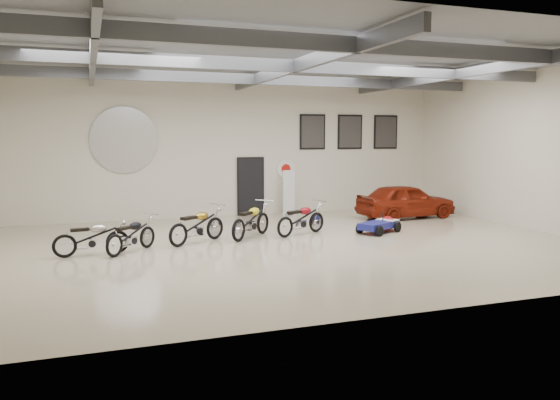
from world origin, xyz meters
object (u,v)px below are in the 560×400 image
object	(u,v)px
motorcycle_silver	(91,237)
motorcycle_red	(301,218)
motorcycle_gold	(197,225)
go_kart	(382,222)
motorcycle_yellow	(251,220)
banner_stand	(289,192)
motorcycle_black	(131,234)
vintage_car	(406,201)

from	to	relation	value
motorcycle_silver	motorcycle_red	world-z (taller)	motorcycle_red
motorcycle_red	motorcycle_silver	bearing A→B (deg)	164.79
motorcycle_silver	motorcycle_gold	bearing A→B (deg)	7.57
motorcycle_gold	go_kart	xyz separation A→B (m)	(5.66, -0.18, -0.19)
motorcycle_yellow	motorcycle_red	world-z (taller)	motorcycle_yellow
banner_stand	motorcycle_silver	size ratio (longest dim) A/B	0.97
banner_stand	go_kart	xyz separation A→B (m)	(1.37, -4.51, -0.55)
motorcycle_silver	motorcycle_black	distance (m)	0.96
banner_stand	go_kart	size ratio (longest dim) A/B	0.98
banner_stand	motorcycle_gold	distance (m)	6.11
motorcycle_black	motorcycle_yellow	distance (m)	3.56
motorcycle_black	motorcycle_gold	distance (m)	1.92
motorcycle_red	vintage_car	bearing A→B (deg)	-2.32
motorcycle_red	banner_stand	bearing A→B (deg)	50.63
motorcycle_yellow	vintage_car	bearing A→B (deg)	-27.30
motorcycle_red	vintage_car	world-z (taller)	vintage_car
vintage_car	motorcycle_silver	bearing A→B (deg)	101.36
go_kart	banner_stand	bearing A→B (deg)	79.56
go_kart	motorcycle_black	bearing A→B (deg)	156.29
motorcycle_silver	vintage_car	size ratio (longest dim) A/B	0.49
banner_stand	go_kart	world-z (taller)	banner_stand
banner_stand	vintage_car	distance (m)	4.30
motorcycle_silver	motorcycle_gold	xyz separation A→B (m)	(2.76, 0.70, 0.05)
motorcycle_red	vintage_car	distance (m)	5.19
motorcycle_red	go_kart	xyz separation A→B (m)	(2.49, -0.40, -0.18)
banner_stand	vintage_car	bearing A→B (deg)	-31.96
vintage_car	motorcycle_yellow	bearing A→B (deg)	102.88
banner_stand	vintage_car	size ratio (longest dim) A/B	0.48
banner_stand	motorcycle_black	size ratio (longest dim) A/B	0.98
go_kart	motorcycle_yellow	bearing A→B (deg)	146.16
motorcycle_gold	go_kart	size ratio (longest dim) A/B	1.12
motorcycle_black	vintage_car	distance (m)	10.18
motorcycle_gold	vintage_car	world-z (taller)	vintage_car
motorcycle_gold	vintage_car	distance (m)	8.27
go_kart	vintage_car	xyz separation A→B (m)	(2.32, 2.32, 0.30)
motorcycle_black	motorcycle_red	xyz separation A→B (m)	(4.97, 0.88, 0.03)
motorcycle_yellow	vintage_car	xyz separation A→B (m)	(6.36, 1.86, 0.10)
motorcycle_yellow	go_kart	bearing A→B (deg)	-50.13
motorcycle_black	motorcycle_yellow	bearing A→B (deg)	-30.13
motorcycle_silver	motorcycle_yellow	distance (m)	4.50
go_kart	motorcycle_silver	bearing A→B (deg)	156.19
go_kart	vintage_car	world-z (taller)	vintage_car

